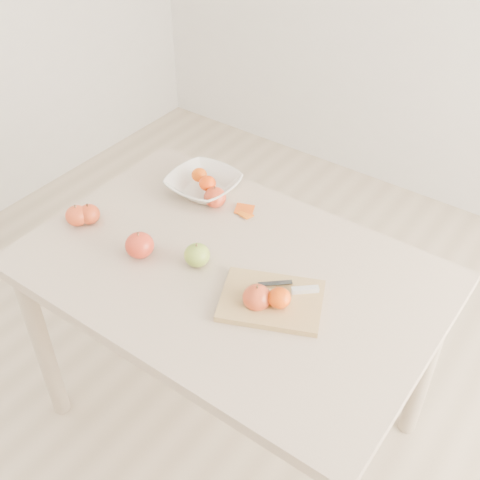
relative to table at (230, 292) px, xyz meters
The scene contains 16 objects.
ground 0.65m from the table, ahead, with size 3.50×3.50×0.00m, color #C6B293.
table is the anchor object (origin of this frame).
cutting_board 0.21m from the table, 15.41° to the right, with size 0.27×0.20×0.02m, color tan.
board_tangerine 0.26m from the table, 15.86° to the right, with size 0.06×0.06×0.05m, color #D14207.
fruit_bowl 0.41m from the table, 139.62° to the left, with size 0.23×0.23×0.06m, color white.
bowl_tangerine_near 0.45m from the table, 140.79° to the left, with size 0.05×0.05×0.05m, color #D14A07.
bowl_tangerine_far 0.39m from the table, 138.35° to the left, with size 0.06×0.06×0.05m, color #E93D08.
orange_peel_a 0.29m from the table, 116.72° to the left, with size 0.06×0.04×0.00m, color #C9480E.
orange_peel_b 0.27m from the table, 115.21° to the left, with size 0.04×0.04×0.00m, color orange.
paring_knife 0.26m from the table, ahead, with size 0.15×0.10×0.01m.
apple_green 0.16m from the table, 153.52° to the right, with size 0.08×0.08×0.07m, color olive.
apple_red_a 0.33m from the table, 135.65° to the left, with size 0.07×0.07×0.07m, color maroon.
apple_red_e 0.22m from the table, 28.73° to the right, with size 0.08×0.08×0.07m, color maroon.
apple_red_b 0.51m from the table, 169.82° to the right, with size 0.07×0.07×0.06m, color maroon.
apple_red_c 0.30m from the table, 155.73° to the right, with size 0.09×0.09×0.08m, color #A31010.
apple_red_d 0.54m from the table, 167.22° to the right, with size 0.07×0.07×0.07m, color maroon.
Camera 1 is at (0.78, -1.03, 1.93)m, focal length 45.00 mm.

